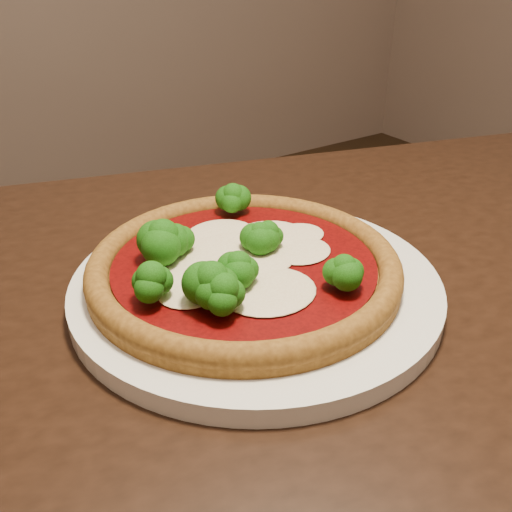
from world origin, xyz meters
TOP-DOWN VIEW (x-y plane):
  - dining_table at (-0.23, -0.07)m, footprint 1.40×1.13m
  - plate at (-0.26, -0.00)m, footprint 0.34×0.34m
  - pizza at (-0.27, 0.00)m, footprint 0.29×0.29m

SIDE VIEW (x-z plane):
  - dining_table at x=-0.23m, z-range 0.28..1.03m
  - plate at x=-0.26m, z-range 0.75..0.77m
  - pizza at x=-0.27m, z-range 0.75..0.81m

